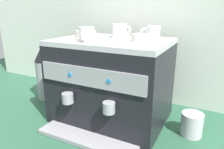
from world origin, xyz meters
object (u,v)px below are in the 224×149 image
ceramic_bowl_0 (86,34)px  ceramic_bowl_1 (141,38)px  ceramic_cup_0 (152,32)px  ceramic_cup_1 (86,34)px  ceramic_cup_2 (120,31)px  coffee_grinder (46,70)px  milk_pitcher (192,124)px  espresso_machine (112,81)px

ceramic_bowl_0 → ceramic_bowl_1: same height
ceramic_cup_0 → ceramic_cup_1: 0.35m
ceramic_cup_2 → ceramic_bowl_0: ceramic_cup_2 is taller
ceramic_cup_2 → ceramic_cup_1: bearing=-113.0°
coffee_grinder → milk_pitcher: 0.99m
ceramic_bowl_1 → milk_pitcher: bearing=2.5°
ceramic_cup_1 → ceramic_bowl_0: ceramic_cup_1 is taller
coffee_grinder → milk_pitcher: size_ratio=3.44×
espresso_machine → ceramic_cup_0: 0.34m
ceramic_bowl_0 → milk_pitcher: bearing=-0.5°
ceramic_cup_0 → ceramic_bowl_1: size_ratio=1.04×
ceramic_cup_1 → ceramic_cup_2: (0.09, 0.21, 0.00)m
ceramic_cup_1 → coffee_grinder: ceramic_cup_1 is taller
ceramic_cup_0 → ceramic_cup_2: size_ratio=0.85×
espresso_machine → ceramic_bowl_1: (0.16, 0.01, 0.25)m
ceramic_cup_0 → ceramic_bowl_1: bearing=-103.7°
ceramic_cup_0 → ceramic_cup_2: ceramic_cup_2 is taller
ceramic_cup_0 → espresso_machine: bearing=-147.1°
espresso_machine → milk_pitcher: (0.44, 0.02, -0.17)m
espresso_machine → ceramic_cup_1: size_ratio=5.39×
ceramic_cup_2 → milk_pitcher: 0.62m
ceramic_bowl_1 → coffee_grinder: ceramic_bowl_1 is taller
ceramic_cup_1 → ceramic_bowl_0: bearing=124.8°
ceramic_cup_0 → ceramic_bowl_1: (-0.03, -0.11, -0.02)m
ceramic_bowl_0 → coffee_grinder: 0.45m
ceramic_bowl_0 → milk_pitcher: 0.75m
ceramic_bowl_1 → milk_pitcher: (0.28, 0.01, -0.42)m
coffee_grinder → milk_pitcher: (0.98, -0.02, -0.15)m
ceramic_cup_1 → ceramic_bowl_0: (-0.09, 0.14, -0.02)m
ceramic_cup_2 → ceramic_bowl_0: (-0.18, -0.07, -0.02)m
ceramic_cup_0 → ceramic_bowl_0: bearing=-165.8°
ceramic_bowl_0 → ceramic_bowl_1: bearing=-2.9°
ceramic_cup_1 → coffee_grinder: size_ratio=0.27×
ceramic_cup_2 → ceramic_bowl_1: bearing=-29.6°
ceramic_cup_2 → coffee_grinder: 0.61m
espresso_machine → coffee_grinder: espresso_machine is taller
ceramic_cup_1 → ceramic_cup_2: size_ratio=0.95×
ceramic_cup_1 → coffee_grinder: bearing=161.0°
ceramic_cup_0 → ceramic_cup_1: size_ratio=0.89×
ceramic_cup_2 → ceramic_cup_0: bearing=6.7°
espresso_machine → ceramic_bowl_0: (-0.18, 0.03, 0.25)m
espresso_machine → ceramic_cup_1: (-0.09, -0.11, 0.27)m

